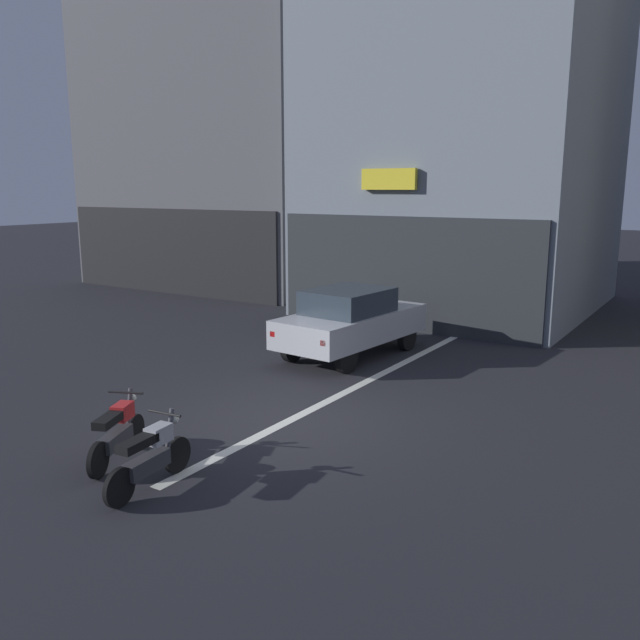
{
  "coord_description": "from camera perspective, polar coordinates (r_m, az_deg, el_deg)",
  "views": [
    {
      "loc": [
        6.29,
        -8.61,
        3.98
      ],
      "look_at": [
        -0.59,
        2.0,
        1.4
      ],
      "focal_mm": 36.56,
      "sensor_mm": 36.0,
      "label": 1
    }
  ],
  "objects": [
    {
      "name": "motorcycle_silver_row_left_mid",
      "position": [
        9.17,
        -14.66,
        -11.45
      ],
      "size": [
        0.55,
        1.67,
        0.98
      ],
      "color": "black",
      "rests_on": "ground"
    },
    {
      "name": "car_silver_crossing_near",
      "position": [
        15.51,
        2.71,
        0.0
      ],
      "size": [
        2.1,
        4.23,
        1.64
      ],
      "color": "black",
      "rests_on": "ground"
    },
    {
      "name": "motorcycle_red_row_leftmost",
      "position": [
        10.15,
        -17.32,
        -9.31
      ],
      "size": [
        0.75,
        1.57,
        0.98
      ],
      "color": "black",
      "rests_on": "ground"
    },
    {
      "name": "lane_centre_line",
      "position": [
        16.4,
        9.39,
        -2.67
      ],
      "size": [
        0.2,
        18.0,
        0.01
      ],
      "primitive_type": "cube",
      "color": "silver",
      "rests_on": "ground"
    },
    {
      "name": "building_corner_left",
      "position": [
        28.19,
        -7.99,
        16.59
      ],
      "size": [
        10.71,
        7.4,
        13.09
      ],
      "color": "#56565B",
      "rests_on": "ground"
    },
    {
      "name": "ground_plane",
      "position": [
        11.38,
        -3.01,
        -8.95
      ],
      "size": [
        120.0,
        120.0,
        0.0
      ],
      "primitive_type": "plane",
      "color": "#232328"
    },
    {
      "name": "building_mid_block",
      "position": [
        22.95,
        13.26,
        19.3
      ],
      "size": [
        8.18,
        9.85,
        14.43
      ],
      "color": "gray",
      "rests_on": "ground"
    }
  ]
}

